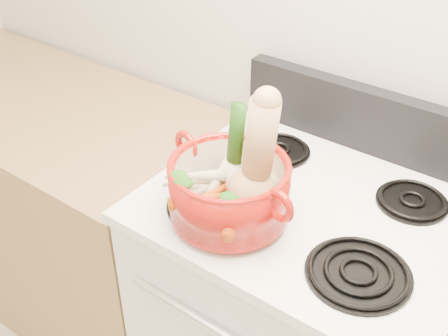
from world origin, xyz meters
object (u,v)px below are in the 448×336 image
Objects in this scene: leek at (234,153)px; squash at (252,154)px; dutch_oven at (229,190)px; stove_body at (299,334)px.

squash is at bearing 12.87° from leek.
squash reaches higher than dutch_oven.
stove_body is 0.69m from leek.
leek reaches higher than stove_body.
squash is (0.04, 0.03, 0.10)m from dutch_oven.
squash reaches higher than leek.
dutch_oven is at bearing -127.92° from stove_body.
dutch_oven is at bearing -125.39° from squash.
dutch_oven is at bearing -78.54° from leek.
stove_body is 0.70m from squash.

